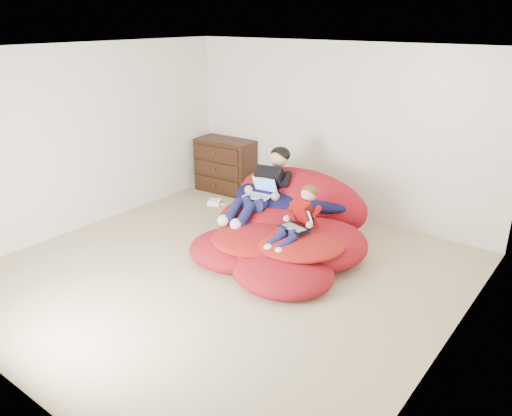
{
  "coord_description": "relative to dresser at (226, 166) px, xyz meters",
  "views": [
    {
      "loc": [
        3.44,
        -3.9,
        2.82
      ],
      "look_at": [
        0.11,
        0.45,
        0.7
      ],
      "focal_mm": 35.0,
      "sensor_mm": 36.0,
      "label": 1
    }
  ],
  "objects": [
    {
      "name": "room_shell",
      "position": [
        1.9,
        -2.23,
        -0.23
      ],
      "size": [
        5.1,
        5.1,
        2.77
      ],
      "color": "tan",
      "rests_on": "ground"
    },
    {
      "name": "dresser",
      "position": [
        0.0,
        0.0,
        0.0
      ],
      "size": [
        1.03,
        0.59,
        0.9
      ],
      "color": "black",
      "rests_on": "ground"
    },
    {
      "name": "beanbag_pile",
      "position": [
        2.03,
        -1.2,
        -0.18
      ],
      "size": [
        2.34,
        2.44,
        0.91
      ],
      "color": "#A6121D",
      "rests_on": "ground"
    },
    {
      "name": "cream_pillow",
      "position": [
        1.58,
        -0.43,
        0.17
      ],
      "size": [
        0.46,
        0.29,
        0.29
      ],
      "primitive_type": "ellipsoid",
      "color": "silver",
      "rests_on": "beanbag_pile"
    },
    {
      "name": "older_boy",
      "position": [
        1.6,
        -1.04,
        0.27
      ],
      "size": [
        0.47,
        1.3,
        0.82
      ],
      "color": "black",
      "rests_on": "beanbag_pile"
    },
    {
      "name": "younger_boy",
      "position": [
        2.44,
        -1.51,
        0.16
      ],
      "size": [
        0.33,
        0.88,
        0.63
      ],
      "color": "#A10E0E",
      "rests_on": "beanbag_pile"
    },
    {
      "name": "laptop_white",
      "position": [
        1.6,
        -1.14,
        0.2
      ],
      "size": [
        0.37,
        0.38,
        0.24
      ],
      "color": "silver",
      "rests_on": "older_boy"
    },
    {
      "name": "laptop_black",
      "position": [
        2.44,
        -1.53,
        0.1
      ],
      "size": [
        0.39,
        0.41,
        0.23
      ],
      "color": "black",
      "rests_on": "younger_boy"
    },
    {
      "name": "power_adapter",
      "position": [
        0.99,
        -1.39,
        -0.03
      ],
      "size": [
        0.22,
        0.22,
        0.06
      ],
      "primitive_type": "cube",
      "rotation": [
        0.0,
        0.0,
        0.43
      ],
      "color": "silver",
      "rests_on": "beanbag_pile"
    }
  ]
}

